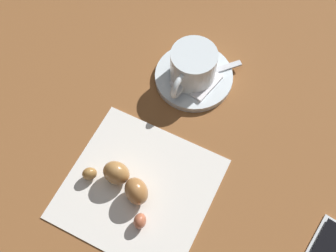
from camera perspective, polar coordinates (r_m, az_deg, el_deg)
name	(u,v)px	position (r m, az deg, el deg)	size (l,w,h in m)	color
ground_plane	(177,123)	(0.64, 1.16, 0.35)	(1.80, 1.80, 0.00)	brown
saucer	(194,77)	(0.67, 3.44, 6.50)	(0.12, 0.12, 0.01)	silver
espresso_cup	(193,66)	(0.64, 3.30, 7.91)	(0.09, 0.07, 0.06)	silver
teaspoon	(193,77)	(0.66, 3.40, 6.50)	(0.08, 0.11, 0.01)	silver
sugar_packet	(207,86)	(0.66, 5.18, 5.33)	(0.06, 0.02, 0.01)	white
napkin	(139,188)	(0.60, -3.89, -8.21)	(0.19, 0.20, 0.00)	silver
croissant	(125,184)	(0.58, -5.79, -7.67)	(0.08, 0.11, 0.04)	#BB6342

